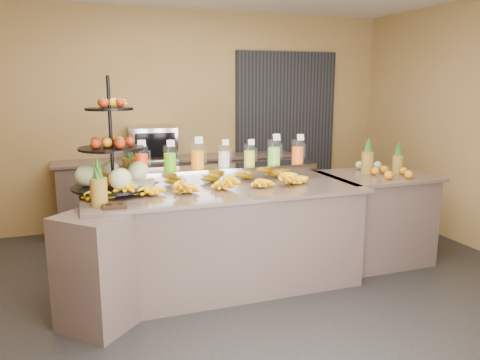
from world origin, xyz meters
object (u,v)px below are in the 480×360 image
condiment_caddy (115,206)px  right_fruit_pile (386,168)px  pitcher_tray (224,174)px  banana_heap (205,182)px  oven_warmer (153,143)px  fruit_stand (119,164)px

condiment_caddy → right_fruit_pile: bearing=8.6°
pitcher_tray → right_fruit_pile: bearing=-7.7°
banana_heap → condiment_caddy: banana_heap is taller
banana_heap → oven_warmer: 1.98m
pitcher_tray → banana_heap: (-0.27, -0.30, -0.00)m
banana_heap → right_fruit_pile: bearing=2.0°
fruit_stand → right_fruit_pile: size_ratio=2.32×
pitcher_tray → right_fruit_pile: (1.69, -0.23, -0.00)m
banana_heap → condiment_caddy: (-0.81, -0.35, -0.06)m
pitcher_tray → oven_warmer: oven_warmer is taller
banana_heap → fruit_stand: size_ratio=1.99×
fruit_stand → oven_warmer: size_ratio=1.67×
pitcher_tray → oven_warmer: bearing=104.0°
condiment_caddy → banana_heap: bearing=23.4°
oven_warmer → right_fruit_pile: bearing=-36.6°
condiment_caddy → oven_warmer: size_ratio=0.30×
fruit_stand → condiment_caddy: (-0.09, -0.52, -0.24)m
fruit_stand → banana_heap: bearing=-16.0°
banana_heap → condiment_caddy: size_ratio=11.13×
oven_warmer → pitcher_tray: bearing=-70.6°
right_fruit_pile → oven_warmer: bearing=138.0°
right_fruit_pile → oven_warmer: (-2.11, 1.90, 0.13)m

